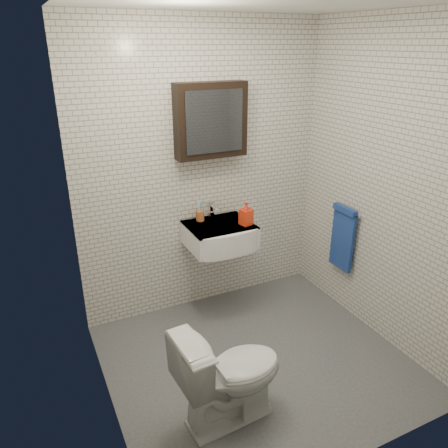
% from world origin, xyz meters
% --- Properties ---
extents(ground, '(2.20, 2.00, 0.01)m').
position_xyz_m(ground, '(0.00, 0.00, 0.01)').
color(ground, '#4A4D52').
rests_on(ground, ground).
extents(room_shell, '(2.22, 2.02, 2.51)m').
position_xyz_m(room_shell, '(0.00, 0.00, 1.47)').
color(room_shell, silver).
rests_on(room_shell, ground).
extents(washbasin, '(0.55, 0.50, 0.20)m').
position_xyz_m(washbasin, '(0.05, 0.73, 0.76)').
color(washbasin, white).
rests_on(washbasin, room_shell).
extents(faucet, '(0.06, 0.20, 0.15)m').
position_xyz_m(faucet, '(0.05, 0.93, 0.92)').
color(faucet, silver).
rests_on(faucet, washbasin).
extents(mirror_cabinet, '(0.60, 0.15, 0.60)m').
position_xyz_m(mirror_cabinet, '(0.05, 0.93, 1.70)').
color(mirror_cabinet, black).
rests_on(mirror_cabinet, room_shell).
extents(towel_rail, '(0.09, 0.30, 0.58)m').
position_xyz_m(towel_rail, '(1.04, 0.35, 0.72)').
color(towel_rail, silver).
rests_on(towel_rail, room_shell).
extents(toothbrush_cup, '(0.08, 0.08, 0.20)m').
position_xyz_m(toothbrush_cup, '(-0.06, 0.92, 0.90)').
color(toothbrush_cup, '#AC5A2B').
rests_on(toothbrush_cup, washbasin).
extents(soap_bottle, '(0.11, 0.11, 0.21)m').
position_xyz_m(soap_bottle, '(0.25, 0.67, 0.95)').
color(soap_bottle, orange).
rests_on(soap_bottle, washbasin).
extents(toilet, '(0.72, 0.44, 0.71)m').
position_xyz_m(toilet, '(-0.43, -0.39, 0.35)').
color(toilet, white).
rests_on(toilet, ground).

